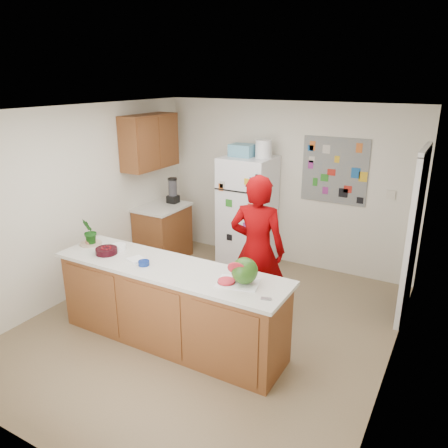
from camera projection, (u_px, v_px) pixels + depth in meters
The scene contains 26 objects.
floor at pixel (210, 326), 5.24m from camera, with size 4.00×4.50×0.02m, color brown.
wall_back at pixel (285, 185), 6.70m from camera, with size 4.00×0.02×2.50m, color beige.
wall_left at pixel (79, 202), 5.77m from camera, with size 0.02×4.50×2.50m, color beige.
wall_right at pixel (400, 263), 3.90m from camera, with size 0.02×4.50×2.50m, color beige.
ceiling at pixel (207, 110), 4.43m from camera, with size 4.00×4.50×0.02m, color white.
doorway at pixel (415, 237), 5.19m from camera, with size 0.03×0.85×2.04m, color black.
peninsula_base at pixel (170, 306), 4.78m from camera, with size 2.60×0.62×0.88m, color brown.
peninsula_top at pixel (169, 268), 4.63m from camera, with size 2.68×0.70×0.04m, color silver.
side_counter_base at pixel (163, 234), 7.00m from camera, with size 0.60×0.80×0.86m, color brown.
side_counter_top at pixel (162, 207), 6.86m from camera, with size 0.64×0.84×0.04m, color silver.
upper_cabinets at pixel (150, 142), 6.55m from camera, with size 0.35×1.00×0.80m, color brown.
refrigerator at pixel (247, 212), 6.73m from camera, with size 0.75×0.70×1.70m, color silver.
fridge_top_bin at pixel (242, 150), 6.47m from camera, with size 0.35×0.28×0.18m, color #5999B2.
photo_collage at pixel (334, 171), 6.24m from camera, with size 0.95×0.01×0.95m, color slate.
person at pixel (257, 250), 5.10m from camera, with size 0.66×0.43×1.81m, color #6B0002.
blender_appliance at pixel (173, 191), 6.96m from camera, with size 0.14×0.14×0.38m, color black.
cutting_board at pixel (238, 283), 4.24m from camera, with size 0.40×0.30×0.01m, color silver.
watermelon at pixel (245, 271), 4.19m from camera, with size 0.26×0.26×0.26m, color #275611.
watermelon_slice at pixel (226, 281), 4.24m from camera, with size 0.17×0.17×0.02m, color #CA2E43.
cherry_bowl at pixel (106, 251), 4.94m from camera, with size 0.24×0.24×0.07m, color black.
white_bowl at pixel (119, 247), 5.07m from camera, with size 0.17×0.17×0.06m, color silver.
cobalt_bowl at pixel (144, 263), 4.65m from camera, with size 0.12×0.12×0.05m, color navy.
plate at pixel (91, 243), 5.24m from camera, with size 0.26×0.26×0.02m, color #B7AF8F.
paper_towel at pixel (137, 260), 4.77m from camera, with size 0.18×0.16×0.02m, color white.
keys at pixel (266, 299), 3.94m from camera, with size 0.09×0.04×0.01m, color gray.
potted_plant at pixel (90, 232), 5.16m from camera, with size 0.18×0.15×0.33m, color #144613.
Camera 1 is at (2.39, -3.90, 2.83)m, focal length 35.00 mm.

